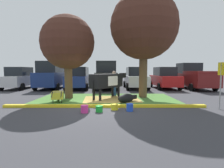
# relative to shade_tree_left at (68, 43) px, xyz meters

# --- Properties ---
(ground_plane) EXTENTS (80.00, 80.00, 0.00)m
(ground_plane) POSITION_rel_shade_tree_left_xyz_m (2.03, -2.48, -3.37)
(ground_plane) COLOR #38383D
(grass_island) EXTENTS (8.22, 4.34, 0.02)m
(grass_island) POSITION_rel_shade_tree_left_xyz_m (2.32, -0.22, -3.36)
(grass_island) COLOR #477A33
(grass_island) RESTS_ON ground
(curb_yellow) EXTENTS (9.42, 0.24, 0.12)m
(curb_yellow) POSITION_rel_shade_tree_left_xyz_m (2.32, -2.54, -3.31)
(curb_yellow) COLOR yellow
(curb_yellow) RESTS_ON ground
(hay_bedding) EXTENTS (3.38, 2.64, 0.04)m
(hay_bedding) POSITION_rel_shade_tree_left_xyz_m (2.64, -0.48, -3.34)
(hay_bedding) COLOR tan
(hay_bedding) RESTS_ON ground
(shade_tree_left) EXTENTS (3.23, 3.23, 5.02)m
(shade_tree_left) POSITION_rel_shade_tree_left_xyz_m (0.00, 0.00, 0.00)
(shade_tree_left) COLOR brown
(shade_tree_left) RESTS_ON ground
(shade_tree_right) EXTENTS (4.17, 4.17, 6.55)m
(shade_tree_right) POSITION_rel_shade_tree_left_xyz_m (4.63, 0.36, 1.07)
(shade_tree_right) COLOR brown
(shade_tree_right) RESTS_ON ground
(cow_holstein) EXTENTS (2.26, 2.68, 1.55)m
(cow_holstein) POSITION_rel_shade_tree_left_xyz_m (2.42, -0.19, -2.28)
(cow_holstein) COLOR black
(cow_holstein) RESTS_ON ground
(calf_lying) EXTENTS (1.21, 1.09, 0.48)m
(calf_lying) POSITION_rel_shade_tree_left_xyz_m (3.44, -1.43, -3.13)
(calf_lying) COLOR black
(calf_lying) RESTS_ON ground
(person_handler) EXTENTS (0.50, 0.34, 1.68)m
(person_handler) POSITION_rel_shade_tree_left_xyz_m (2.80, 1.15, -2.46)
(person_handler) COLOR #23478C
(person_handler) RESTS_ON ground
(wheelbarrow) EXTENTS (0.84, 1.62, 0.63)m
(wheelbarrow) POSITION_rel_shade_tree_left_xyz_m (-0.26, -1.31, -2.98)
(wheelbarrow) COLOR gold
(wheelbarrow) RESTS_ON ground
(parking_sign) EXTENTS (0.06, 0.44, 2.07)m
(parking_sign) POSITION_rel_shade_tree_left_xyz_m (7.44, -2.95, -1.91)
(parking_sign) COLOR #99999E
(parking_sign) RESTS_ON ground
(bucket_pink) EXTENTS (0.33, 0.33, 0.31)m
(bucket_pink) POSITION_rel_shade_tree_left_xyz_m (1.54, -3.57, -3.21)
(bucket_pink) COLOR #EA3893
(bucket_pink) RESTS_ON ground
(bucket_green) EXTENTS (0.32, 0.32, 0.26)m
(bucket_green) POSITION_rel_shade_tree_left_xyz_m (2.13, -3.44, -3.23)
(bucket_green) COLOR green
(bucket_green) RESTS_ON ground
(bucket_yellow) EXTENTS (0.33, 0.33, 0.26)m
(bucket_yellow) POSITION_rel_shade_tree_left_xyz_m (2.78, -3.07, -3.23)
(bucket_yellow) COLOR yellow
(bucket_yellow) RESTS_ON ground
(bucket_blue) EXTENTS (0.31, 0.31, 0.32)m
(bucket_blue) POSITION_rel_shade_tree_left_xyz_m (3.41, -3.31, -3.20)
(bucket_blue) COLOR blue
(bucket_blue) RESTS_ON ground
(sedan_silver) EXTENTS (2.09, 4.43, 2.02)m
(sedan_silver) POSITION_rel_shade_tree_left_xyz_m (-5.97, 5.50, -2.38)
(sedan_silver) COLOR silver
(sedan_silver) RESTS_ON ground
(suv_black) EXTENTS (2.19, 4.64, 2.52)m
(suv_black) POSITION_rel_shade_tree_left_xyz_m (-2.97, 5.47, -2.10)
(suv_black) COLOR navy
(suv_black) RESTS_ON ground
(sedan_blue) EXTENTS (2.09, 4.43, 2.02)m
(sedan_blue) POSITION_rel_shade_tree_left_xyz_m (-0.42, 5.33, -2.38)
(sedan_blue) COLOR navy
(sedan_blue) RESTS_ON ground
(suv_dark_grey) EXTENTS (2.19, 4.64, 2.52)m
(suv_dark_grey) POSITION_rel_shade_tree_left_xyz_m (2.14, 5.38, -2.10)
(suv_dark_grey) COLOR #3D3D42
(suv_dark_grey) RESTS_ON ground
(hatchback_white) EXTENTS (2.09, 4.43, 2.02)m
(hatchback_white) POSITION_rel_shade_tree_left_xyz_m (4.88, 5.58, -2.38)
(hatchback_white) COLOR silver
(hatchback_white) RESTS_ON ground
(sedan_red) EXTENTS (2.09, 4.43, 2.02)m
(sedan_red) POSITION_rel_shade_tree_left_xyz_m (7.60, 5.60, -2.38)
(sedan_red) COLOR red
(sedan_red) RESTS_ON ground
(pickup_truck_maroon) EXTENTS (2.30, 5.44, 2.42)m
(pickup_truck_maroon) POSITION_rel_shade_tree_left_xyz_m (10.21, 5.49, -2.25)
(pickup_truck_maroon) COLOR maroon
(pickup_truck_maroon) RESTS_ON ground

